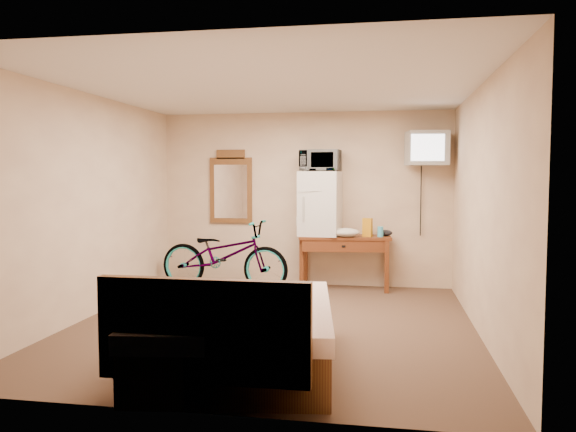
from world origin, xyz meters
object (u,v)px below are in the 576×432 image
object	(u,v)px
desk	(345,245)
blue_cup	(380,232)
microwave	(320,161)
crt_television	(427,148)
bicycle	(224,255)
wall_mirror	(231,188)
mini_fridge	(320,204)
bed	(237,332)

from	to	relation	value
desk	blue_cup	xyz separation A→B (m)	(0.49, -0.00, 0.20)
desk	microwave	bearing A→B (deg)	173.13
microwave	crt_television	bearing A→B (deg)	3.45
desk	microwave	xyz separation A→B (m)	(-0.35, 0.04, 1.18)
bicycle	wall_mirror	bearing A→B (deg)	11.10
desk	wall_mirror	xyz separation A→B (m)	(-1.71, 0.27, 0.79)
mini_fridge	blue_cup	distance (m)	0.92
desk	blue_cup	bearing A→B (deg)	-0.53
wall_mirror	bed	world-z (taller)	wall_mirror
mini_fridge	wall_mirror	distance (m)	1.39
microwave	wall_mirror	xyz separation A→B (m)	(-1.36, 0.23, -0.38)
microwave	bicycle	size ratio (longest dim) A/B	0.29
crt_television	bicycle	distance (m)	3.13
bed	wall_mirror	bearing A→B (deg)	106.34
crt_television	mini_fridge	bearing A→B (deg)	179.06
desk	crt_television	distance (m)	1.72
blue_cup	bed	size ratio (longest dim) A/B	0.07
crt_television	desk	bearing A→B (deg)	-179.03
mini_fridge	desk	bearing A→B (deg)	-6.85
bicycle	bed	size ratio (longest dim) A/B	0.85
desk	bicycle	world-z (taller)	bicycle
mini_fridge	bicycle	size ratio (longest dim) A/B	0.49
bicycle	bed	bearing A→B (deg)	-156.11
microwave	crt_television	xyz separation A→B (m)	(1.44, -0.02, 0.16)
desk	microwave	distance (m)	1.23
crt_television	bed	world-z (taller)	crt_television
wall_mirror	microwave	bearing A→B (deg)	-9.54
desk	mini_fridge	distance (m)	0.68
bicycle	bed	world-z (taller)	bicycle
wall_mirror	crt_television	bearing A→B (deg)	-5.15
crt_television	bed	distance (m)	4.16
wall_mirror	bed	size ratio (longest dim) A/B	0.50
microwave	blue_cup	world-z (taller)	microwave
desk	crt_television	xyz separation A→B (m)	(1.09, 0.02, 1.33)
mini_fridge	microwave	distance (m)	0.60
desk	microwave	world-z (taller)	microwave
mini_fridge	crt_television	world-z (taller)	crt_television
mini_fridge	microwave	bearing A→B (deg)	56.23
mini_fridge	microwave	xyz separation A→B (m)	(0.00, 0.00, 0.60)
microwave	bed	size ratio (longest dim) A/B	0.25
wall_mirror	bicycle	world-z (taller)	wall_mirror
bed	mini_fridge	bearing A→B (deg)	85.18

